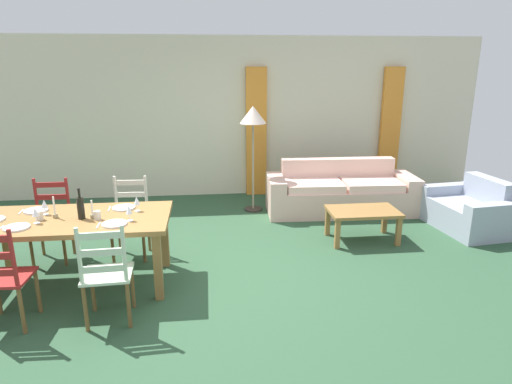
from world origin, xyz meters
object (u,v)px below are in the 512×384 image
at_px(wine_glass_far_left, 44,204).
at_px(standing_lamp, 253,121).
at_px(coffee_table, 363,215).
at_px(armchair_upholstered, 471,211).
at_px(wine_bottle, 81,208).
at_px(wine_glass_near_right, 129,210).
at_px(coffee_cup_primary, 97,215).
at_px(dining_table, 75,226).
at_px(wine_glass_far_right, 137,201).
at_px(coffee_cup_secondary, 39,216).
at_px(dining_chair_near_left, 2,278).
at_px(dining_chair_far_left, 51,220).
at_px(dining_chair_near_right, 106,274).
at_px(dining_chair_far_right, 131,218).
at_px(wine_glass_near_left, 35,213).
at_px(couch, 340,193).

bearing_deg(wine_glass_far_left, standing_lamp, 42.10).
height_order(coffee_table, armchair_upholstered, armchair_upholstered).
distance_m(wine_bottle, wine_glass_near_right, 0.50).
bearing_deg(standing_lamp, coffee_cup_primary, -127.43).
distance_m(dining_table, wine_glass_near_right, 0.63).
relative_size(wine_glass_far_right, coffee_cup_secondary, 1.79).
distance_m(dining_chair_near_left, dining_chair_far_left, 1.46).
distance_m(coffee_cup_secondary, armchair_upholstered, 5.49).
bearing_deg(standing_lamp, dining_table, -132.12).
distance_m(wine_glass_near_right, coffee_cup_secondary, 0.91).
height_order(dining_table, wine_glass_far_left, wine_glass_far_left).
xyz_separation_m(dining_chair_far_left, coffee_cup_primary, (0.74, -0.81, 0.32)).
relative_size(coffee_cup_primary, armchair_upholstered, 0.07).
relative_size(dining_chair_near_right, dining_chair_far_left, 1.00).
bearing_deg(wine_glass_near_right, dining_chair_near_right, -102.19).
bearing_deg(wine_glass_far_left, wine_glass_far_right, 0.57).
height_order(wine_glass_far_left, armchair_upholstered, wine_glass_far_left).
bearing_deg(coffee_table, wine_bottle, -164.33).
relative_size(wine_bottle, standing_lamp, 0.19).
bearing_deg(dining_chair_near_right, coffee_cup_primary, 106.61).
height_order(dining_chair_far_right, coffee_cup_primary, dining_chair_far_right).
xyz_separation_m(wine_glass_near_left, standing_lamp, (2.37, 2.41, 0.55)).
xyz_separation_m(dining_chair_near_right, dining_chair_far_left, (-0.93, 1.48, 0.00)).
height_order(couch, armchair_upholstered, couch).
distance_m(dining_chair_near_right, coffee_table, 3.32).
relative_size(wine_glass_far_left, armchair_upholstered, 0.13).
bearing_deg(coffee_table, standing_lamp, 132.71).
bearing_deg(coffee_table, dining_chair_far_left, -177.85).
bearing_deg(standing_lamp, coffee_cup_secondary, -135.84).
relative_size(wine_bottle, wine_glass_near_right, 1.96).
distance_m(dining_chair_far_right, wine_glass_near_left, 1.19).
relative_size(coffee_cup_secondary, coffee_table, 0.10).
bearing_deg(dining_chair_far_right, wine_glass_far_left, -141.04).
distance_m(dining_chair_near_left, dining_chair_near_right, 0.88).
bearing_deg(coffee_table, dining_chair_near_left, -157.04).
height_order(dining_chair_near_left, coffee_table, dining_chair_near_left).
bearing_deg(wine_bottle, dining_chair_far_left, 126.64).
height_order(wine_glass_near_left, armchair_upholstered, wine_glass_near_left).
bearing_deg(coffee_cup_secondary, coffee_cup_primary, -5.33).
xyz_separation_m(coffee_cup_primary, standing_lamp, (1.80, 2.36, 0.62)).
relative_size(dining_chair_far_right, wine_bottle, 3.04).
relative_size(dining_chair_near_left, coffee_cup_primary, 10.67).
bearing_deg(dining_chair_near_right, couch, 43.80).
xyz_separation_m(wine_glass_far_right, coffee_table, (2.74, 0.73, -0.51)).
height_order(dining_chair_near_left, wine_bottle, wine_bottle).
height_order(wine_bottle, standing_lamp, standing_lamp).
height_order(dining_table, couch, couch).
distance_m(dining_chair_near_right, wine_glass_near_left, 1.05).
relative_size(dining_chair_near_right, couch, 0.42).
distance_m(coffee_cup_primary, standing_lamp, 3.03).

